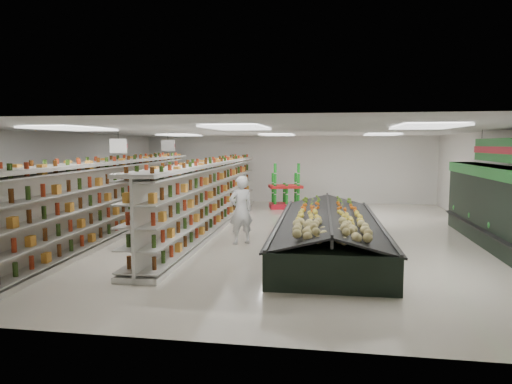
% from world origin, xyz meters
% --- Properties ---
extents(floor, '(16.00, 16.00, 0.00)m').
position_xyz_m(floor, '(0.00, 0.00, 0.00)').
color(floor, beige).
rests_on(floor, ground).
extents(ceiling, '(14.00, 16.00, 0.02)m').
position_xyz_m(ceiling, '(0.00, 0.00, 3.20)').
color(ceiling, white).
rests_on(ceiling, wall_back).
extents(wall_back, '(14.00, 0.02, 3.20)m').
position_xyz_m(wall_back, '(0.00, 8.00, 1.60)').
color(wall_back, silver).
rests_on(wall_back, floor).
extents(wall_front, '(14.00, 0.02, 3.20)m').
position_xyz_m(wall_front, '(0.00, -8.00, 1.60)').
color(wall_front, silver).
rests_on(wall_front, floor).
extents(wall_left, '(0.02, 16.00, 3.20)m').
position_xyz_m(wall_left, '(-7.00, 0.00, 1.60)').
color(wall_left, silver).
rests_on(wall_left, floor).
extents(wall_right, '(0.02, 16.00, 3.20)m').
position_xyz_m(wall_right, '(7.00, 0.00, 1.60)').
color(wall_right, silver).
rests_on(wall_right, floor).
extents(produce_wall_case, '(0.93, 8.00, 2.20)m').
position_xyz_m(produce_wall_case, '(6.53, -1.50, 1.24)').
color(produce_wall_case, black).
rests_on(produce_wall_case, floor).
extents(aisle_sign_near, '(0.52, 0.06, 0.75)m').
position_xyz_m(aisle_sign_near, '(-3.80, -2.00, 2.75)').
color(aisle_sign_near, white).
rests_on(aisle_sign_near, ceiling).
extents(aisle_sign_far, '(0.52, 0.06, 0.75)m').
position_xyz_m(aisle_sign_far, '(-3.80, 2.00, 2.75)').
color(aisle_sign_far, white).
rests_on(aisle_sign_far, ceiling).
extents(hortifruti_banner, '(0.12, 3.20, 0.95)m').
position_xyz_m(hortifruti_banner, '(6.25, -1.50, 2.65)').
color(hortifruti_banner, '#1F7729').
rests_on(hortifruti_banner, ceiling).
extents(gondola_left, '(1.68, 13.32, 2.30)m').
position_xyz_m(gondola_left, '(-4.60, -0.52, 1.06)').
color(gondola_left, silver).
rests_on(gondola_left, floor).
extents(gondola_center, '(1.13, 12.76, 2.21)m').
position_xyz_m(gondola_center, '(-1.89, 0.71, 1.01)').
color(gondola_center, silver).
rests_on(gondola_center, floor).
extents(produce_island, '(2.85, 7.59, 1.13)m').
position_xyz_m(produce_island, '(2.03, -1.89, 0.51)').
color(produce_island, black).
rests_on(produce_island, floor).
extents(soda_endcap, '(1.60, 1.28, 1.80)m').
position_xyz_m(soda_endcap, '(0.17, 5.75, 0.87)').
color(soda_endcap, red).
rests_on(soda_endcap, floor).
extents(shopper_main, '(0.84, 0.77, 1.93)m').
position_xyz_m(shopper_main, '(-0.40, -1.60, 0.96)').
color(shopper_main, silver).
rests_on(shopper_main, floor).
extents(shopper_background, '(0.50, 0.79, 1.60)m').
position_xyz_m(shopper_background, '(-4.20, 3.25, 0.80)').
color(shopper_background, tan).
rests_on(shopper_background, floor).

